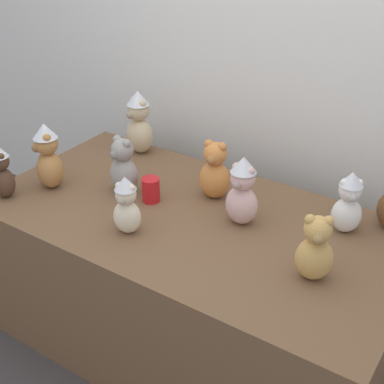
# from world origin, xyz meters

# --- Properties ---
(ground_plane) EXTENTS (10.00, 10.00, 0.00)m
(ground_plane) POSITION_xyz_m (0.00, 0.00, 0.00)
(ground_plane) COLOR #3D3838
(wall_back) EXTENTS (7.00, 0.08, 2.60)m
(wall_back) POSITION_xyz_m (0.00, 0.97, 1.30)
(wall_back) COLOR white
(wall_back) RESTS_ON ground_plane
(display_table) EXTENTS (1.81, 0.95, 0.72)m
(display_table) POSITION_xyz_m (0.00, 0.25, 0.36)
(display_table) COLOR brown
(display_table) RESTS_ON ground_plane
(teddy_bear_honey) EXTENTS (0.17, 0.16, 0.26)m
(teddy_bear_honey) POSITION_xyz_m (0.58, 0.15, 0.84)
(teddy_bear_honey) COLOR tan
(teddy_bear_honey) RESTS_ON display_table
(teddy_bear_snow) EXTENTS (0.16, 0.15, 0.27)m
(teddy_bear_snow) POSITION_xyz_m (0.57, 0.50, 0.85)
(teddy_bear_snow) COLOR white
(teddy_bear_snow) RESTS_ON display_table
(teddy_bear_sand) EXTENTS (0.18, 0.17, 0.33)m
(teddy_bear_sand) POSITION_xyz_m (-0.58, 0.63, 0.88)
(teddy_bear_sand) COLOR #CCB78E
(teddy_bear_sand) RESTS_ON display_table
(teddy_bear_caramel) EXTENTS (0.18, 0.18, 0.31)m
(teddy_bear_caramel) POSITION_xyz_m (-0.69, 0.11, 0.87)
(teddy_bear_caramel) COLOR #B27A42
(teddy_bear_caramel) RESTS_ON display_table
(teddy_bear_cream) EXTENTS (0.13, 0.12, 0.25)m
(teddy_bear_cream) POSITION_xyz_m (-0.15, 0.01, 0.84)
(teddy_bear_cream) COLOR beige
(teddy_bear_cream) RESTS_ON display_table
(teddy_bear_ash) EXTENTS (0.16, 0.14, 0.27)m
(teddy_bear_ash) POSITION_xyz_m (-0.37, 0.26, 0.85)
(teddy_bear_ash) COLOR gray
(teddy_bear_ash) RESTS_ON display_table
(teddy_bear_cocoa) EXTENTS (0.14, 0.12, 0.25)m
(teddy_bear_cocoa) POSITION_xyz_m (-0.80, -0.07, 0.84)
(teddy_bear_cocoa) COLOR #4C3323
(teddy_bear_cocoa) RESTS_ON display_table
(teddy_bear_ginger) EXTENTS (0.15, 0.13, 0.27)m
(teddy_bear_ginger) POSITION_xyz_m (-0.01, 0.44, 0.85)
(teddy_bear_ginger) COLOR #D17F3D
(teddy_bear_ginger) RESTS_ON display_table
(teddy_bear_blush) EXTENTS (0.14, 0.13, 0.30)m
(teddy_bear_blush) POSITION_xyz_m (0.19, 0.33, 0.87)
(teddy_bear_blush) COLOR beige
(teddy_bear_blush) RESTS_ON display_table
(party_cup_red) EXTENTS (0.08, 0.08, 0.11)m
(party_cup_red) POSITION_xyz_m (-0.22, 0.26, 0.78)
(party_cup_red) COLOR red
(party_cup_red) RESTS_ON display_table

